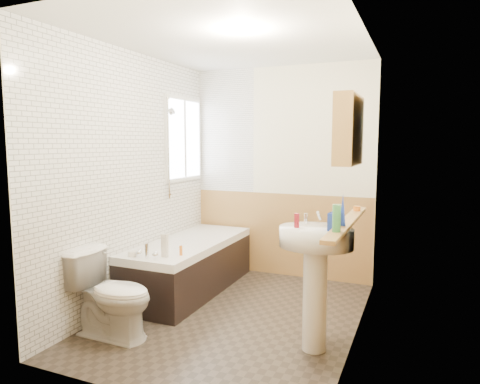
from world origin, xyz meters
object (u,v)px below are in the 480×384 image
bathtub (190,264)px  toilet (112,295)px  sink (316,263)px  medicine_cabinet (348,130)px  pine_shelf (347,222)px

bathtub → toilet: 1.24m
bathtub → toilet: bearing=-91.4°
bathtub → sink: size_ratio=1.62×
sink → medicine_cabinet: bearing=64.3°
bathtub → sink: sink is taller
bathtub → medicine_cabinet: medicine_cabinet is taller
bathtub → sink: (1.57, -0.81, 0.40)m
toilet → medicine_cabinet: bearing=-66.7°
toilet → sink: size_ratio=0.67×
sink → pine_shelf: bearing=48.9°
bathtub → pine_shelf: size_ratio=1.16×
toilet → sink: 1.69m
medicine_cabinet → bathtub: bearing=163.6°
toilet → pine_shelf: 2.01m
toilet → pine_shelf: bearing=-69.7°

